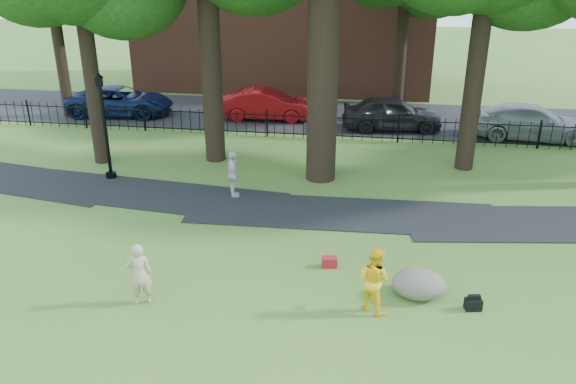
% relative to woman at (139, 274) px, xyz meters
% --- Properties ---
extents(ground, '(120.00, 120.00, 0.00)m').
position_rel_woman_xyz_m(ground, '(3.42, 1.94, -0.79)').
color(ground, '#416623').
rests_on(ground, ground).
extents(footpath, '(36.07, 3.85, 0.03)m').
position_rel_woman_xyz_m(footpath, '(4.42, 5.84, -0.79)').
color(footpath, black).
rests_on(footpath, ground).
extents(street, '(80.00, 7.00, 0.02)m').
position_rel_woman_xyz_m(street, '(3.42, 17.94, -0.79)').
color(street, black).
rests_on(street, ground).
extents(iron_fence, '(44.00, 0.04, 1.20)m').
position_rel_woman_xyz_m(iron_fence, '(3.42, 13.94, -0.19)').
color(iron_fence, black).
rests_on(iron_fence, ground).
extents(woman, '(0.68, 0.58, 1.59)m').
position_rel_woman_xyz_m(woman, '(0.00, 0.00, 0.00)').
color(woman, tan).
rests_on(woman, ground).
extents(man, '(1.00, 0.96, 1.63)m').
position_rel_woman_xyz_m(man, '(5.50, 0.57, 0.02)').
color(man, yellow).
rests_on(man, ground).
extents(pedestrian, '(0.70, 1.05, 1.65)m').
position_rel_woman_xyz_m(pedestrian, '(0.61, 6.70, 0.03)').
color(pedestrian, silver).
rests_on(pedestrian, ground).
extents(boulder, '(1.56, 1.36, 0.76)m').
position_rel_woman_xyz_m(boulder, '(6.59, 1.34, -0.41)').
color(boulder, slate).
rests_on(boulder, ground).
extents(lamppost, '(0.39, 0.39, 3.98)m').
position_rel_woman_xyz_m(lamppost, '(-4.41, 7.74, 1.16)').
color(lamppost, black).
rests_on(lamppost, ground).
extents(backpack, '(0.42, 0.31, 0.28)m').
position_rel_woman_xyz_m(backpack, '(7.85, 0.92, -0.65)').
color(backpack, black).
rests_on(backpack, ground).
extents(red_bag, '(0.44, 0.31, 0.28)m').
position_rel_woman_xyz_m(red_bag, '(4.32, 2.40, -0.66)').
color(red_bag, maroon).
rests_on(red_bag, ground).
extents(red_sedan, '(4.79, 1.90, 1.55)m').
position_rel_woman_xyz_m(red_sedan, '(-0.15, 16.86, -0.02)').
color(red_sedan, maroon).
rests_on(red_sedan, ground).
extents(navy_van, '(5.60, 2.95, 1.50)m').
position_rel_woman_xyz_m(navy_van, '(-7.94, 16.57, -0.04)').
color(navy_van, '#0C1A3D').
rests_on(navy_van, ground).
extents(grey_car, '(4.92, 2.34, 1.62)m').
position_rel_woman_xyz_m(grey_car, '(6.15, 15.99, 0.02)').
color(grey_car, black).
rests_on(grey_car, ground).
extents(silver_car, '(5.56, 2.61, 1.57)m').
position_rel_woman_xyz_m(silver_car, '(12.42, 15.44, -0.01)').
color(silver_car, gray).
rests_on(silver_car, ground).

